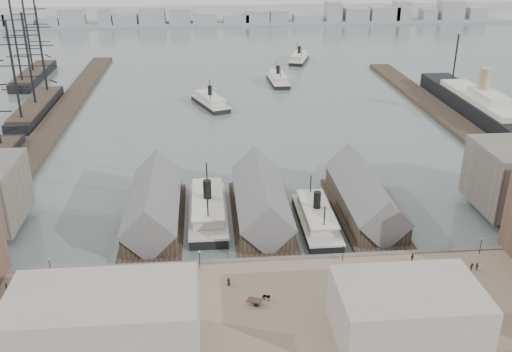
{
  "coord_description": "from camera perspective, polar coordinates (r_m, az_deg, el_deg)",
  "views": [
    {
      "loc": [
        -12.47,
        -108.11,
        66.34
      ],
      "look_at": [
        0.0,
        30.0,
        6.0
      ],
      "focal_mm": 40.0,
      "sensor_mm": 36.0,
      "label": 1
    }
  ],
  "objects": [
    {
      "name": "pedestrian_0",
      "position": [
        121.86,
        -23.7,
        -10.14
      ],
      "size": [
        0.53,
        0.67,
        1.69
      ],
      "primitive_type": "imported",
      "rotation": [
        0.0,
        0.0,
        4.58
      ],
      "color": "black",
      "rests_on": "quay"
    },
    {
      "name": "sailing_ship_far",
      "position": [
        295.43,
        -21.35,
        9.51
      ],
      "size": [
        9.44,
        52.45,
        38.81
      ],
      "color": "black",
      "rests_on": "ground"
    },
    {
      "name": "ocean_steamer",
      "position": [
        235.46,
        21.55,
        6.51
      ],
      "size": [
        12.76,
        93.27,
        18.65
      ],
      "color": "black",
      "rests_on": "ground"
    },
    {
      "name": "pedestrian_7",
      "position": [
        116.08,
        19.08,
        -11.16
      ],
      "size": [
        1.12,
        1.17,
        1.59
      ],
      "primitive_type": "imported",
      "rotation": [
        0.0,
        0.0,
        2.27
      ],
      "color": "black",
      "rests_on": "quay"
    },
    {
      "name": "pedestrian_3",
      "position": [
        107.85,
        -8.53,
        -12.85
      ],
      "size": [
        1.06,
        0.58,
        1.71
      ],
      "primitive_type": "imported",
      "rotation": [
        0.0,
        0.0,
        2.97
      ],
      "color": "black",
      "rests_on": "quay"
    },
    {
      "name": "lamp_post_far_e",
      "position": [
        131.62,
        21.59,
        -6.22
      ],
      "size": [
        0.44,
        0.44,
        3.92
      ],
      "color": "black",
      "rests_on": "quay"
    },
    {
      "name": "east_wharf",
      "position": [
        227.44,
        18.62,
        5.52
      ],
      "size": [
        10.0,
        180.0,
        1.6
      ],
      "primitive_type": "cube",
      "color": "#2D231C",
      "rests_on": "ground"
    },
    {
      "name": "lamp_post_far_w",
      "position": [
        122.8,
        -19.96,
        -8.19
      ],
      "size": [
        0.44,
        0.44,
        3.92
      ],
      "color": "black",
      "rests_on": "quay"
    },
    {
      "name": "far_shore",
      "position": [
        446.76,
        -3.92,
        15.43
      ],
      "size": [
        500.0,
        40.0,
        15.72
      ],
      "color": "gray",
      "rests_on": "ground"
    },
    {
      "name": "horse_cart_right",
      "position": [
        110.04,
        13.02,
        -12.48
      ],
      "size": [
        4.76,
        2.94,
        1.48
      ],
      "rotation": [
        0.0,
        0.0,
        1.92
      ],
      "color": "black",
      "rests_on": "quay"
    },
    {
      "name": "ferry_open_far",
      "position": [
        315.43,
        4.32,
        11.7
      ],
      "size": [
        14.97,
        26.06,
        8.92
      ],
      "rotation": [
        0.0,
        0.0,
        -0.32
      ],
      "color": "black",
      "rests_on": "ground"
    },
    {
      "name": "pedestrian_10",
      "position": [
        125.78,
        20.77,
        -8.51
      ],
      "size": [
        1.2,
        0.81,
        1.73
      ],
      "primitive_type": "imported",
      "rotation": [
        0.0,
        0.0,
        0.16
      ],
      "color": "black",
      "rests_on": "quay"
    },
    {
      "name": "pedestrian_5",
      "position": [
        113.2,
        10.5,
        -11.08
      ],
      "size": [
        0.48,
        0.62,
        1.62
      ],
      "primitive_type": "imported",
      "rotation": [
        0.0,
        0.0,
        4.63
      ],
      "color": "black",
      "rests_on": "quay"
    },
    {
      "name": "quay",
      "position": [
        110.4,
        2.39,
        -12.8
      ],
      "size": [
        180.0,
        30.0,
        2.0
      ],
      "primitive_type": "cube",
      "color": "#7A6852",
      "rests_on": "ground"
    },
    {
      "name": "west_wharf",
      "position": [
        225.14,
        -19.28,
        5.25
      ],
      "size": [
        10.0,
        220.0,
        1.6
      ],
      "primitive_type": "cube",
      "color": "#2D231C",
      "rests_on": "ground"
    },
    {
      "name": "pedestrian_2",
      "position": [
        118.58,
        -6.02,
        -8.99
      ],
      "size": [
        0.73,
        1.18,
        1.76
      ],
      "primitive_type": "imported",
      "rotation": [
        0.0,
        0.0,
        4.78
      ],
      "color": "black",
      "rests_on": "quay"
    },
    {
      "name": "lamp_post_near_w",
      "position": [
        118.44,
        -5.68,
        -7.97
      ],
      "size": [
        0.44,
        0.44,
        3.92
      ],
      "color": "black",
      "rests_on": "quay"
    },
    {
      "name": "street_bldg_west",
      "position": [
        97.49,
        -14.9,
        -14.18
      ],
      "size": [
        30.0,
        16.0,
        12.0
      ],
      "primitive_type": "cube",
      "color": "gray",
      "rests_on": "quay"
    },
    {
      "name": "pedestrian_4",
      "position": [
        113.61,
        -2.76,
        -10.5
      ],
      "size": [
        0.98,
        0.9,
        1.68
      ],
      "primitive_type": "imported",
      "rotation": [
        0.0,
        0.0,
        5.69
      ],
      "color": "black",
      "rests_on": "quay"
    },
    {
      "name": "horse_cart_center",
      "position": [
        108.98,
        0.61,
        -12.17
      ],
      "size": [
        4.81,
        3.06,
        1.47
      ],
      "rotation": [
        0.0,
        0.0,
        1.13
      ],
      "color": "black",
      "rests_on": "quay"
    },
    {
      "name": "ferry_shed_west",
      "position": [
        140.04,
        -10.18,
        -3.03
      ],
      "size": [
        14.0,
        42.0,
        12.6
      ],
      "color": "#2D231C",
      "rests_on": "ground"
    },
    {
      "name": "ferry_open_mid",
      "position": [
        268.9,
        2.21,
        9.67
      ],
      "size": [
        8.7,
        25.13,
        8.85
      ],
      "rotation": [
        0.0,
        0.0,
        0.05
      ],
      "color": "black",
      "rests_on": "ground"
    },
    {
      "name": "sailing_ship_mid",
      "position": [
        239.35,
        -21.14,
        6.52
      ],
      "size": [
        9.32,
        53.87,
        38.33
      ],
      "color": "black",
      "rests_on": "ground"
    },
    {
      "name": "pedestrian_1",
      "position": [
        112.79,
        -22.36,
        -12.8
      ],
      "size": [
        0.94,
        0.81,
        1.69
      ],
      "primitive_type": "imported",
      "rotation": [
        0.0,
        0.0,
        6.05
      ],
      "color": "black",
      "rests_on": "quay"
    },
    {
      "name": "seawall",
      "position": [
        122.46,
        1.5,
        -8.66
      ],
      "size": [
        180.0,
        1.2,
        2.3
      ],
      "primitive_type": "cube",
      "color": "#59544C",
      "rests_on": "ground"
    },
    {
      "name": "ferry_open_near",
      "position": [
        233.45,
        -4.6,
        7.47
      ],
      "size": [
        16.15,
        26.33,
        9.03
      ],
      "rotation": [
        0.0,
        0.0,
        0.37
      ],
      "color": "black",
      "rests_on": "ground"
    },
    {
      "name": "horse_cart_left",
      "position": [
        116.96,
        -18.71,
        -10.83
      ],
      "size": [
        4.76,
        2.32,
        1.49
      ],
      "rotation": [
        0.0,
        0.0,
        1.35
      ],
      "color": "black",
      "rests_on": "quay"
    },
    {
      "name": "ferry_docked_east",
      "position": [
        138.53,
        6.05,
        -4.18
      ],
      "size": [
        8.11,
        27.03,
        9.66
      ],
      "color": "black",
      "rests_on": "ground"
    },
    {
      "name": "lamp_post_near_e",
      "position": [
        121.56,
        8.71,
        -7.25
      ],
      "size": [
        0.44,
        0.44,
        3.92
      ],
      "color": "black",
      "rests_on": "quay"
    },
    {
      "name": "pedestrian_6",
      "position": [
        125.49,
        15.36,
        -7.83
      ],
      "size": [
        1.03,
        1.02,
        1.68
      ],
      "primitive_type": "imported",
      "rotation": [
        0.0,
        0.0,
        2.4
      ],
      "color": "black",
      "rests_on": "quay"
    },
    {
      "name": "ferry_docked_west",
      "position": [
        141.71,
        -4.83,
        -3.32
      ],
      "size": [
        9.2,
        30.66,
        10.95
      ],
      "color": "black",
      "rests_on": "ground"
    },
    {
      "name": "pedestrian_8",
      "position": [
        126.55,
        21.23,
        -8.42
      ],
      "size": [
        0.6,
        0.99,
        1.58
      ],
      "primitive_type": "imported",
      "rotation": [
        0.0,
        0.0,
        1.81
      ],
      "color": "black",
      "rests_on": "quay"
    },
    {
      "name": "street_bldg_center",
      "position": [
        101.83,
        14.89,
        -13.06
      ],
      "size": [
        24.0,
        16.0,
        10.0
      ],
      "primitive_type": "cube",
      "color": "gray",
      "rests_on": "quay"
    },
    {
      "name": "ferry_shed_center",
      "position": [
        139.95,
        0.48,
        -2.65
      ],
      "size": [
        14.0,
        42.0,
        12.6
      ],
      "color": "#2D231C",
      "rests_on": "ground"
    },
    {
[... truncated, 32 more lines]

